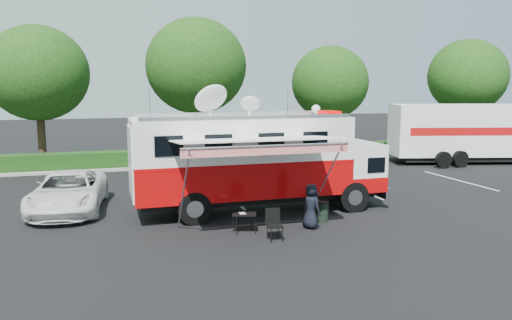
{
  "coord_description": "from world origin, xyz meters",
  "views": [
    {
      "loc": [
        -5.59,
        -17.73,
        4.73
      ],
      "look_at": [
        0.0,
        0.5,
        1.9
      ],
      "focal_mm": 35.0,
      "sensor_mm": 36.0,
      "label": 1
    }
  ],
  "objects_px": {
    "folding_table": "(244,215)",
    "semi_trailer": "(487,132)",
    "trash_bin": "(322,211)",
    "command_truck": "(258,160)",
    "white_suv": "(70,211)"
  },
  "relations": [
    {
      "from": "trash_bin",
      "to": "semi_trailer",
      "type": "distance_m",
      "value": 18.26
    },
    {
      "from": "command_truck",
      "to": "white_suv",
      "type": "xyz_separation_m",
      "value": [
        -6.89,
        2.12,
        -1.97
      ]
    },
    {
      "from": "semi_trailer",
      "to": "folding_table",
      "type": "bearing_deg",
      "value": -151.3
    },
    {
      "from": "command_truck",
      "to": "semi_trailer",
      "type": "height_order",
      "value": "command_truck"
    },
    {
      "from": "trash_bin",
      "to": "command_truck",
      "type": "bearing_deg",
      "value": 129.55
    },
    {
      "from": "folding_table",
      "to": "trash_bin",
      "type": "xyz_separation_m",
      "value": [
        3.0,
        0.52,
        -0.24
      ]
    },
    {
      "from": "trash_bin",
      "to": "semi_trailer",
      "type": "xyz_separation_m",
      "value": [
        15.46,
        9.58,
        1.55
      ]
    },
    {
      "from": "command_truck",
      "to": "trash_bin",
      "type": "bearing_deg",
      "value": -50.45
    },
    {
      "from": "folding_table",
      "to": "trash_bin",
      "type": "relative_size",
      "value": 1.23
    },
    {
      "from": "white_suv",
      "to": "semi_trailer",
      "type": "xyz_separation_m",
      "value": [
        24.08,
        5.37,
        1.91
      ]
    },
    {
      "from": "folding_table",
      "to": "semi_trailer",
      "type": "bearing_deg",
      "value": 28.7
    },
    {
      "from": "folding_table",
      "to": "trash_bin",
      "type": "height_order",
      "value": "trash_bin"
    },
    {
      "from": "command_truck",
      "to": "folding_table",
      "type": "height_order",
      "value": "command_truck"
    },
    {
      "from": "command_truck",
      "to": "trash_bin",
      "type": "distance_m",
      "value": 3.15
    },
    {
      "from": "folding_table",
      "to": "white_suv",
      "type": "bearing_deg",
      "value": 139.88
    }
  ]
}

